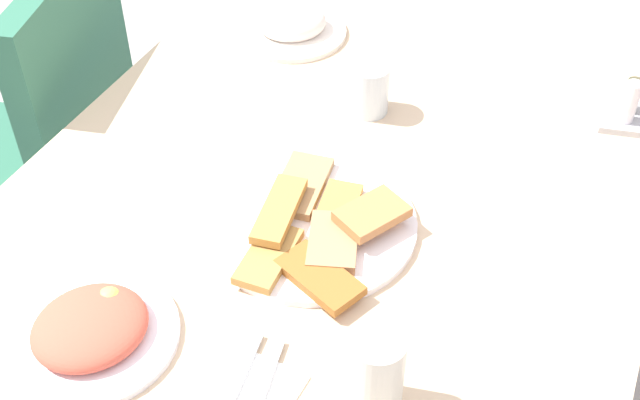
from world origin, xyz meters
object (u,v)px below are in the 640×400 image
at_px(salad_plate_rice, 292,25).
at_px(dining_chair, 44,148).
at_px(spoon, 234,387).
at_px(condiment_caddy, 628,109).
at_px(salad_plate_greens, 91,329).
at_px(pide_platter, 314,225).
at_px(paper_napkin, 247,394).
at_px(soda_can, 376,374).
at_px(dining_table, 325,243).
at_px(drinking_glass, 369,89).
at_px(fork, 260,397).

bearing_deg(salad_plate_rice, dining_chair, 121.53).
relative_size(spoon, condiment_caddy, 1.58).
bearing_deg(salad_plate_rice, salad_plate_greens, -173.54).
height_order(pide_platter, spoon, pide_platter).
height_order(salad_plate_greens, spoon, salad_plate_greens).
xyz_separation_m(salad_plate_rice, paper_napkin, (-0.76, -0.30, -0.02)).
bearing_deg(condiment_caddy, salad_plate_greens, 143.95).
distance_m(soda_can, condiment_caddy, 0.71).
height_order(dining_table, drinking_glass, drinking_glass).
relative_size(drinking_glass, condiment_caddy, 0.82).
bearing_deg(pide_platter, salad_plate_greens, 148.77).
bearing_deg(dining_table, condiment_caddy, -42.94).
xyz_separation_m(dining_table, pide_platter, (-0.05, -0.01, 0.09)).
bearing_deg(paper_napkin, dining_chair, 56.95).
bearing_deg(pide_platter, spoon, -175.12).
bearing_deg(salad_plate_greens, salad_plate_rice, 6.46).
height_order(salad_plate_rice, condiment_caddy, condiment_caddy).
bearing_deg(dining_table, dining_chair, 78.13).
distance_m(pide_platter, paper_napkin, 0.29).
distance_m(salad_plate_greens, condiment_caddy, 0.92).
xyz_separation_m(dining_table, paper_napkin, (-0.34, -0.05, 0.08)).
height_order(dining_table, soda_can, soda_can).
distance_m(fork, condiment_caddy, 0.80).
bearing_deg(fork, dining_chair, 47.61).
distance_m(drinking_glass, spoon, 0.59).
height_order(pide_platter, drinking_glass, drinking_glass).
height_order(dining_table, spoon, spoon).
bearing_deg(soda_can, drinking_glass, 22.48).
bearing_deg(pide_platter, paper_napkin, -171.56).
xyz_separation_m(dining_chair, spoon, (-0.49, -0.73, 0.23)).
bearing_deg(salad_plate_rice, condiment_caddy, -91.60).
bearing_deg(salad_plate_greens, drinking_glass, -13.14).
bearing_deg(paper_napkin, pide_platter, 8.44).
distance_m(dining_table, drinking_glass, 0.28).
height_order(dining_chair, spoon, dining_chair).
height_order(pide_platter, fork, pide_platter).
height_order(salad_plate_greens, fork, salad_plate_greens).
bearing_deg(salad_plate_rice, pide_platter, -150.88).
xyz_separation_m(salad_plate_greens, spoon, (0.01, -0.20, -0.01)).
relative_size(dining_table, fork, 6.72).
bearing_deg(condiment_caddy, dining_table, 137.06).
xyz_separation_m(salad_plate_greens, condiment_caddy, (0.74, -0.54, 0.01)).
distance_m(soda_can, spoon, 0.18).
bearing_deg(drinking_glass, dining_table, -173.04).
bearing_deg(spoon, condiment_caddy, -32.35).
relative_size(drinking_glass, paper_napkin, 0.78).
distance_m(soda_can, fork, 0.15).
height_order(dining_chair, salad_plate_greens, dining_chair).
bearing_deg(spoon, salad_plate_rice, 13.17).
relative_size(fork, spoon, 1.04).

